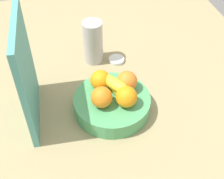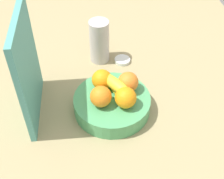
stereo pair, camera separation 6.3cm
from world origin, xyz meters
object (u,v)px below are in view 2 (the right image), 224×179
(banana_bunch, at_px, (117,87))
(jar_lid, at_px, (122,60))
(orange_front_left, at_px, (101,97))
(thermos_tumbler, at_px, (99,41))
(fruit_bowl, at_px, (112,104))
(cutting_board, at_px, (28,69))
(orange_front_right, at_px, (126,98))
(orange_center, at_px, (128,82))
(orange_back_left, at_px, (102,80))

(banana_bunch, height_order, jar_lid, banana_bunch)
(orange_front_left, bearing_deg, thermos_tumbler, -5.99)
(fruit_bowl, xyz_separation_m, banana_bunch, (0.02, -0.02, 0.06))
(fruit_bowl, bearing_deg, thermos_tumbler, 1.42)
(fruit_bowl, xyz_separation_m, cutting_board, (0.04, 0.25, 0.15))
(orange_front_left, bearing_deg, orange_front_right, -99.61)
(fruit_bowl, height_order, cutting_board, cutting_board)
(fruit_bowl, xyz_separation_m, jar_lid, (0.25, -0.08, -0.02))
(orange_front_left, height_order, cutting_board, cutting_board)
(orange_front_left, xyz_separation_m, orange_center, (0.06, -0.10, 0.00))
(orange_back_left, height_order, cutting_board, cutting_board)
(orange_front_right, bearing_deg, orange_center, -16.93)
(thermos_tumbler, bearing_deg, fruit_bowl, -178.58)
(fruit_bowl, distance_m, jar_lid, 0.27)
(orange_back_left, bearing_deg, thermos_tumbler, -4.46)
(orange_center, distance_m, cutting_board, 0.33)
(banana_bunch, xyz_separation_m, thermos_tumbler, (0.27, 0.03, 0.00))
(orange_front_left, relative_size, orange_center, 1.00)
(thermos_tumbler, height_order, jar_lid, thermos_tumbler)
(orange_front_left, height_order, orange_back_left, same)
(orange_back_left, bearing_deg, orange_front_left, 169.85)
(banana_bunch, relative_size, thermos_tumbler, 0.99)
(cutting_board, height_order, jar_lid, cutting_board)
(fruit_bowl, xyz_separation_m, orange_back_left, (0.06, 0.02, 0.06))
(jar_lid, bearing_deg, fruit_bowl, 162.26)
(orange_back_left, xyz_separation_m, cutting_board, (-0.01, 0.23, 0.09))
(jar_lid, bearing_deg, orange_front_right, 171.64)
(fruit_bowl, bearing_deg, jar_lid, -17.74)
(banana_bunch, distance_m, jar_lid, 0.26)
(orange_back_left, bearing_deg, banana_bunch, -132.04)
(fruit_bowl, height_order, thermos_tumbler, thermos_tumbler)
(fruit_bowl, xyz_separation_m, thermos_tumbler, (0.28, 0.01, 0.06))
(banana_bunch, relative_size, cutting_board, 0.48)
(orange_front_left, bearing_deg, banana_bunch, -54.55)
(thermos_tumbler, bearing_deg, orange_front_left, 174.01)
(orange_front_right, relative_size, orange_center, 1.00)
(thermos_tumbler, bearing_deg, cutting_board, 134.18)
(orange_front_left, distance_m, orange_back_left, 0.08)
(orange_front_left, relative_size, cutting_board, 0.19)
(orange_front_right, xyz_separation_m, cutting_board, (0.08, 0.29, 0.09))
(orange_back_left, bearing_deg, cutting_board, 93.66)
(orange_front_right, xyz_separation_m, orange_back_left, (0.10, 0.06, 0.00))
(fruit_bowl, bearing_deg, orange_front_right, -135.06)
(jar_lid, bearing_deg, orange_front_left, 156.59)
(cutting_board, relative_size, thermos_tumbler, 2.05)
(orange_front_left, xyz_separation_m, orange_front_right, (-0.01, -0.08, 0.00))
(fruit_bowl, relative_size, orange_front_right, 3.70)
(orange_front_left, height_order, orange_center, same)
(orange_front_right, relative_size, thermos_tumbler, 0.40)
(orange_front_left, distance_m, cutting_board, 0.24)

